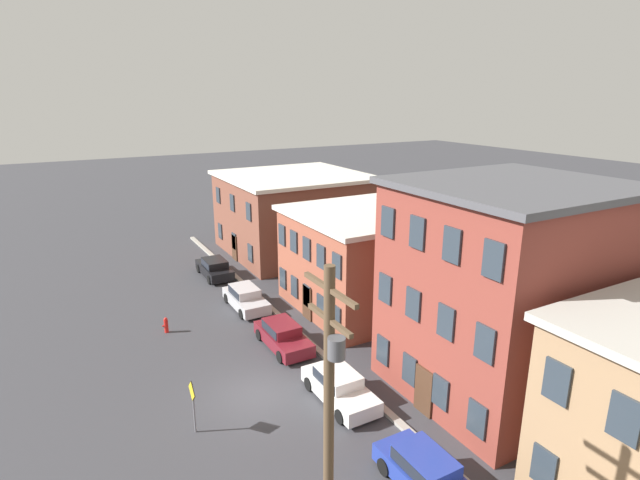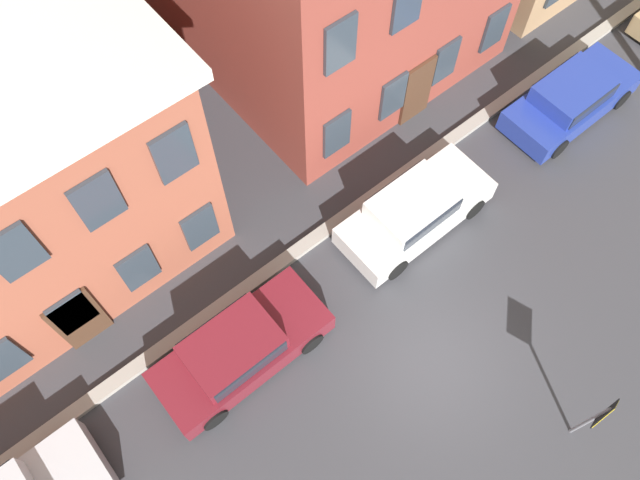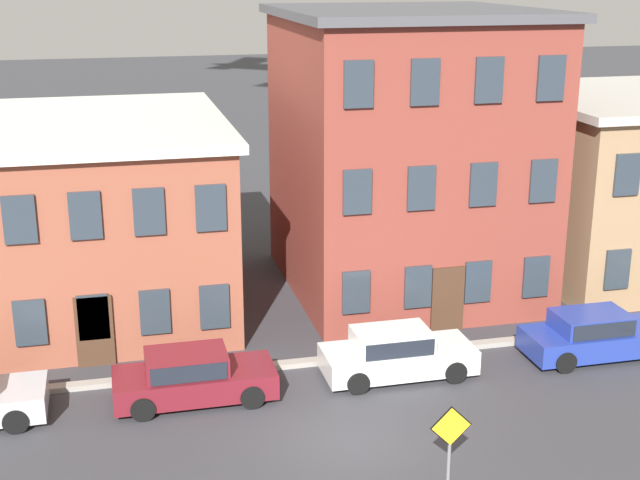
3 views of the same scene
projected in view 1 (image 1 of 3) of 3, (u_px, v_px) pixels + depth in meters
The scene contains 13 objects.
ground_plane at pixel (257, 394), 23.73m from camera, with size 200.00×200.00×0.00m, color #38383D.
kerb_strip at pixel (338, 368), 25.80m from camera, with size 56.00×0.36×0.16m, color #9E998E.
apartment_corner at pixel (294, 213), 44.62m from camera, with size 11.71×11.86×6.99m.
apartment_midblock at pixel (379, 257), 33.33m from camera, with size 9.43×11.35×6.52m.
apartment_far at pixel (506, 289), 23.09m from camera, with size 8.73×9.62×10.06m.
car_black at pixel (215, 267), 38.84m from camera, with size 4.40×1.92×1.43m.
car_silver at pixel (246, 297), 33.16m from camera, with size 4.40×1.92×1.43m.
car_maroon at pixel (283, 334), 28.00m from camera, with size 4.40×1.92×1.43m.
car_white at pixel (339, 385), 23.11m from camera, with size 4.40×1.92×1.43m.
car_blue at pixel (427, 473), 17.77m from camera, with size 4.40×1.92×1.43m.
caution_sign at pixel (193, 398), 20.61m from camera, with size 0.96×0.08×2.46m.
utility_pole at pixel (329, 424), 12.90m from camera, with size 2.40×0.44×9.86m.
fire_hydrant at pixel (166, 325), 29.75m from camera, with size 0.24×0.34×0.96m.
Camera 1 is at (19.55, -7.44, 13.73)m, focal length 28.00 mm.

